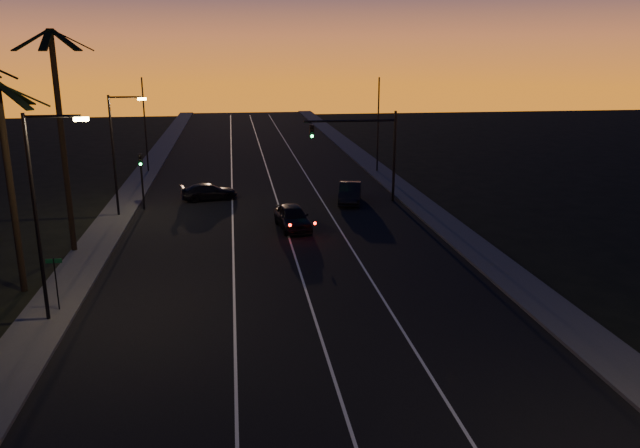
{
  "coord_description": "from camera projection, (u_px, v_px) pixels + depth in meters",
  "views": [
    {
      "loc": [
        -2.79,
        -6.35,
        11.37
      ],
      "look_at": [
        1.46,
        23.93,
        2.86
      ],
      "focal_mm": 35.0,
      "sensor_mm": 36.0,
      "label": 1
    }
  ],
  "objects": [
    {
      "name": "signal_mast",
      "position": [
        364.0,
        141.0,
        47.31
      ],
      "size": [
        7.1,
        0.41,
        7.0
      ],
      "color": "black",
      "rests_on": "ground"
    },
    {
      "name": "cross_car",
      "position": [
        209.0,
        192.0,
        49.15
      ],
      "size": [
        4.69,
        2.65,
        1.28
      ],
      "color": "black",
      "rests_on": "road"
    },
    {
      "name": "streetlight_left_far",
      "position": [
        117.0,
        146.0,
        42.95
      ],
      "size": [
        2.55,
        0.26,
        8.5
      ],
      "color": "black",
      "rests_on": "ground"
    },
    {
      "name": "lane_stripe_left",
      "position": [
        233.0,
        245.0,
        37.7
      ],
      "size": [
        0.12,
        160.0,
        0.01
      ],
      "primitive_type": "cube",
      "color": "silver",
      "rests_on": "road"
    },
    {
      "name": "sidewalk_left",
      "position": [
        92.0,
        250.0,
        36.58
      ],
      "size": [
        2.4,
        170.0,
        0.16
      ],
      "primitive_type": "cube",
      "color": "#3E3E3B",
      "rests_on": "ground"
    },
    {
      "name": "street_sign",
      "position": [
        56.0,
        278.0,
        27.63
      ],
      "size": [
        0.7,
        0.06,
        2.6
      ],
      "color": "black",
      "rests_on": "ground"
    },
    {
      "name": "lane_stripe_right",
      "position": [
        347.0,
        241.0,
        38.63
      ],
      "size": [
        0.12,
        160.0,
        0.01
      ],
      "primitive_type": "cube",
      "color": "silver",
      "rests_on": "road"
    },
    {
      "name": "signal_post",
      "position": [
        141.0,
        171.0,
        45.58
      ],
      "size": [
        0.28,
        0.37,
        4.2
      ],
      "color": "black",
      "rests_on": "ground"
    },
    {
      "name": "lane_stripe_mid",
      "position": [
        291.0,
        243.0,
        38.17
      ],
      "size": [
        0.12,
        160.0,
        0.01
      ],
      "primitive_type": "cube",
      "color": "silver",
      "rests_on": "road"
    },
    {
      "name": "lead_car",
      "position": [
        293.0,
        217.0,
        41.07
      ],
      "size": [
        2.46,
        5.36,
        1.58
      ],
      "color": "black",
      "rests_on": "road"
    },
    {
      "name": "far_pole_left",
      "position": [
        145.0,
        126.0,
        59.27
      ],
      "size": [
        0.14,
        0.14,
        9.0
      ],
      "primitive_type": "cylinder",
      "color": "black",
      "rests_on": "ground"
    },
    {
      "name": "right_car",
      "position": [
        350.0,
        193.0,
        48.16
      ],
      "size": [
        2.63,
        4.91,
        1.54
      ],
      "color": "black",
      "rests_on": "road"
    },
    {
      "name": "streetlight_left_near",
      "position": [
        42.0,
        203.0,
        25.7
      ],
      "size": [
        2.55,
        0.26,
        9.0
      ],
      "color": "black",
      "rests_on": "ground"
    },
    {
      "name": "sidewalk_right",
      "position": [
        458.0,
        235.0,
        39.58
      ],
      "size": [
        2.4,
        170.0,
        0.16
      ],
      "primitive_type": "cube",
      "color": "#3E3E3B",
      "rests_on": "ground"
    },
    {
      "name": "road",
      "position": [
        283.0,
        243.0,
        38.1
      ],
      "size": [
        20.0,
        170.0,
        0.01
      ],
      "primitive_type": "cube",
      "color": "black",
      "rests_on": "ground"
    },
    {
      "name": "palm_far",
      "position": [
        60.0,
        121.0,
        34.43
      ],
      "size": [
        4.25,
        4.16,
        12.53
      ],
      "color": "black",
      "rests_on": "ground"
    },
    {
      "name": "palm_mid",
      "position": [
        8.0,
        165.0,
        28.93
      ],
      "size": [
        4.25,
        4.16,
        10.03
      ],
      "color": "black",
      "rests_on": "ground"
    },
    {
      "name": "far_pole_right",
      "position": [
        378.0,
        126.0,
        59.36
      ],
      "size": [
        0.14,
        0.14,
        9.0
      ],
      "primitive_type": "cylinder",
      "color": "black",
      "rests_on": "ground"
    }
  ]
}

